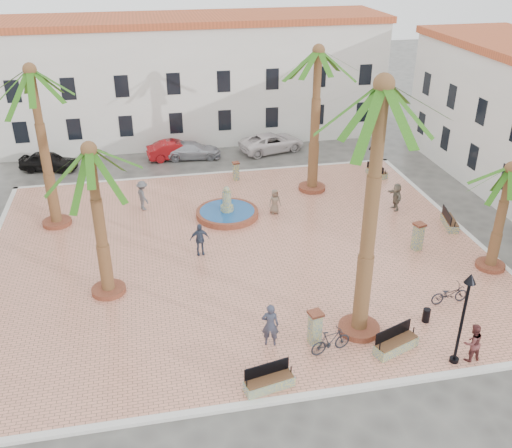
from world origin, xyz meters
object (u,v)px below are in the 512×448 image
object	(u,v)px
car_red	(176,150)
cyclist_a	(270,325)
bench_s	(269,382)
bollard_se	(315,327)
palm_nw	(33,88)
car_black	(49,161)
fountain	(227,212)
palm_s	(381,114)
bicycle_a	(450,294)
pedestrian_fountain_b	(200,239)
bench_e	(449,222)
bicycle_b	(331,341)
litter_bin	(426,315)
bollard_n	(236,171)
bench_se	(396,344)
cyclist_b	(472,343)
pedestrian_north	(143,195)
lamppost_s	(466,304)
car_white	(272,142)
bollard_e	(418,236)
palm_sw	(92,168)
pedestrian_east	(396,197)
pedestrian_fountain_a	(275,202)
palm_e	(508,183)
lamppost_e	(371,163)
bench_ne	(377,172)
palm_ne	(318,67)
car_silver	(192,150)

from	to	relation	value
car_red	cyclist_a	bearing A→B (deg)	178.49
bench_s	bollard_se	distance (m)	3.28
palm_nw	car_black	distance (m)	11.87
fountain	palm_s	world-z (taller)	palm_s
bicycle_a	pedestrian_fountain_b	bearing A→B (deg)	55.60
bench_e	car_red	bearing A→B (deg)	57.78
bicycle_a	bicycle_b	bearing A→B (deg)	106.63
litter_bin	cyclist_a	xyz separation A→B (m)	(-6.98, -0.15, 0.66)
car_black	bollard_n	bearing A→B (deg)	-95.77
bench_se	bench_e	size ratio (longest dim) A/B	1.07
cyclist_b	pedestrian_north	distance (m)	20.52
lamppost_s	car_white	size ratio (longest dim) A/B	0.81
bollard_e	palm_sw	bearing A→B (deg)	-176.86
bench_s	cyclist_b	size ratio (longest dim) A/B	1.19
pedestrian_east	car_white	size ratio (longest dim) A/B	0.34
bollard_se	pedestrian_fountain_a	world-z (taller)	bollard_se
palm_nw	bicycle_b	xyz separation A→B (m)	(11.99, -13.91, -7.39)
bench_se	pedestrian_fountain_a	size ratio (longest dim) A/B	1.35
bench_se	pedestrian_north	world-z (taller)	pedestrian_north
palm_sw	palm_e	bearing A→B (deg)	-4.76
bollard_n	car_red	distance (m)	6.46
palm_s	lamppost_e	distance (m)	14.77
bench_ne	bicycle_a	world-z (taller)	bicycle_a
bench_ne	palm_s	bearing A→B (deg)	132.56
bicycle_a	lamppost_e	bearing A→B (deg)	-4.11
palm_ne	bollard_se	xyz separation A→B (m)	(-4.36, -15.08, -7.12)
cyclist_b	bollard_e	bearing A→B (deg)	-108.45
bench_e	car_red	size ratio (longest dim) A/B	0.46
pedestrian_fountain_a	pedestrian_fountain_b	xyz separation A→B (m)	(-4.94, -3.96, 0.11)
palm_nw	palm_sw	size ratio (longest dim) A/B	1.24
bollard_se	cyclist_a	distance (m)	1.83
palm_ne	lamppost_s	size ratio (longest dim) A/B	2.27
lamppost_s	car_red	world-z (taller)	lamppost_s
car_red	car_white	xyz separation A→B (m)	(7.44, 0.13, 0.01)
bench_ne	cyclist_b	xyz separation A→B (m)	(-3.68, -18.65, 0.59)
litter_bin	car_silver	size ratio (longest dim) A/B	0.15
palm_sw	bench_se	xyz separation A→B (m)	(11.50, -6.60, -5.95)
palm_ne	car_white	bearing A→B (deg)	96.01
bollard_se	bicycle_b	distance (m)	0.85
bollard_se	car_white	world-z (taller)	bollard_se
litter_bin	pedestrian_fountain_b	size ratio (longest dim) A/B	0.36
litter_bin	cyclist_a	size ratio (longest dim) A/B	0.33
fountain	bollard_e	distance (m)	11.03
bench_s	bench_ne	world-z (taller)	bench_s
lamppost_s	bicycle_a	xyz separation A→B (m)	(1.74, 3.72, -2.30)
palm_ne	bollard_n	distance (m)	8.99
car_silver	cyclist_b	bearing A→B (deg)	-156.31
bicycle_b	lamppost_s	bearing A→B (deg)	-120.92
litter_bin	pedestrian_east	size ratio (longest dim) A/B	0.37
palm_nw	palm_sw	world-z (taller)	palm_nw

